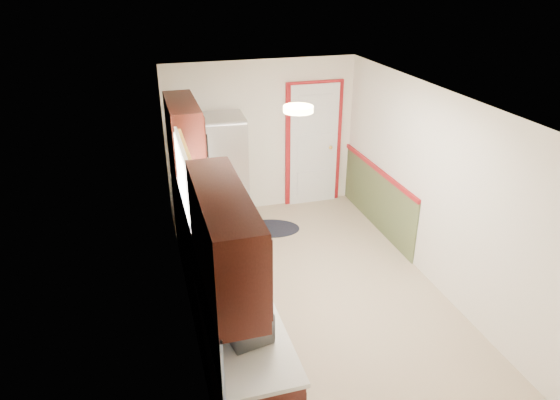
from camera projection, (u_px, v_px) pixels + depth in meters
room_shell at (316, 203)px, 5.66m from camera, size 3.20×5.20×2.52m
kitchen_run at (215, 262)px, 5.26m from camera, size 0.63×4.00×2.20m
back_wall_trim at (327, 156)px, 7.97m from camera, size 1.12×2.30×2.08m
ceiling_fixture at (298, 109)px, 4.92m from camera, size 0.30×0.30×0.06m
microwave at (244, 314)px, 4.00m from camera, size 0.37×0.54×0.34m
refrigerator at (222, 173)px, 7.40m from camera, size 0.75×0.74×1.72m
rug at (270, 228)px, 7.62m from camera, size 1.01×0.79×0.01m
cooktop at (197, 187)px, 6.68m from camera, size 0.54×0.64×0.02m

